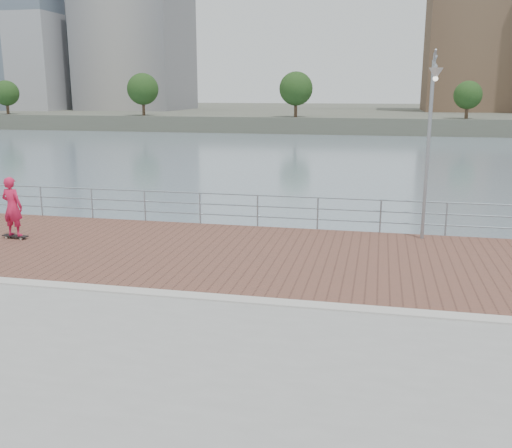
# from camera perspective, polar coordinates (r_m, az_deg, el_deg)

# --- Properties ---
(water) EXTENTS (400.00, 400.00, 0.00)m
(water) POSITION_cam_1_polar(r_m,az_deg,el_deg) (13.66, -1.84, -15.54)
(water) COLOR slate
(water) RESTS_ON ground
(brick_lane) EXTENTS (40.00, 6.80, 0.02)m
(brick_lane) POSITION_cam_1_polar(r_m,az_deg,el_deg) (16.15, 1.20, -3.18)
(brick_lane) COLOR brown
(brick_lane) RESTS_ON seawall
(curb) EXTENTS (40.00, 0.40, 0.06)m
(curb) POSITION_cam_1_polar(r_m,az_deg,el_deg) (12.81, -1.91, -7.56)
(curb) COLOR #B7B5AD
(curb) RESTS_ON seawall
(far_shore) EXTENTS (320.00, 95.00, 2.50)m
(far_shore) POSITION_cam_1_polar(r_m,az_deg,el_deg) (134.24, 11.15, 10.75)
(far_shore) COLOR #4C5142
(far_shore) RESTS_ON ground
(guardrail) EXTENTS (39.06, 0.06, 1.13)m
(guardrail) POSITION_cam_1_polar(r_m,az_deg,el_deg) (19.23, 3.16, 1.58)
(guardrail) COLOR #8C9EA8
(guardrail) RESTS_ON brick_lane
(street_lamp) EXTENTS (0.40, 1.16, 5.47)m
(street_lamp) POSITION_cam_1_polar(r_m,az_deg,el_deg) (17.78, 17.14, 10.44)
(street_lamp) COLOR gray
(street_lamp) RESTS_ON brick_lane
(skateboard) EXTENTS (0.86, 0.28, 0.10)m
(skateboard) POSITION_cam_1_polar(r_m,az_deg,el_deg) (19.48, -22.94, -1.12)
(skateboard) COLOR black
(skateboard) RESTS_ON brick_lane
(skateboarder) EXTENTS (0.72, 0.50, 1.87)m
(skateboarder) POSITION_cam_1_polar(r_m,az_deg,el_deg) (19.29, -23.19, 1.60)
(skateboarder) COLOR #D41C47
(skateboarder) RESTS_ON skateboard
(shoreline_trees) EXTENTS (144.26, 5.13, 6.84)m
(shoreline_trees) POSITION_cam_1_polar(r_m,az_deg,el_deg) (88.61, 12.06, 12.86)
(shoreline_trees) COLOR #473323
(shoreline_trees) RESTS_ON far_shore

